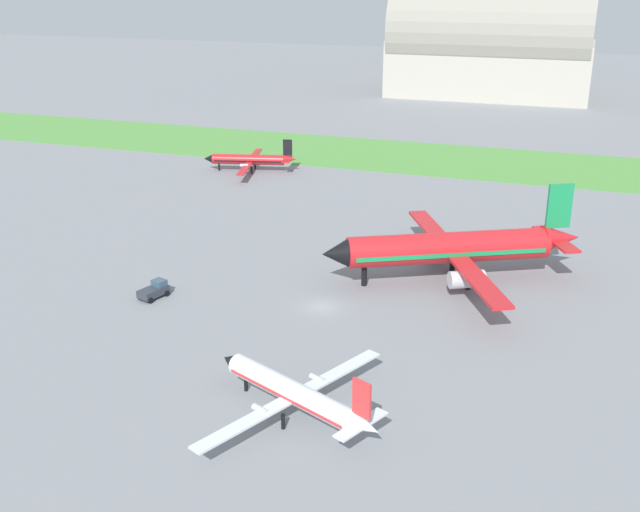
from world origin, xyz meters
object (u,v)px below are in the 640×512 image
Objects in this scene: airplane_midfield_jet at (453,248)px; airplane_taxiing_turboprop at (250,159)px; pushback_tug_near_gate at (154,290)px; airplane_foreground_turboprop at (294,393)px.

airplane_taxiing_turboprop is (-45.72, 41.23, -1.96)m from airplane_midfield_jet.
airplane_foreground_turboprop is at bearing -109.41° from pushback_tug_near_gate.
airplane_foreground_turboprop is (-7.39, -35.03, -1.87)m from airplane_midfield_jet.
airplane_foreground_turboprop is at bearing 102.55° from airplane_taxiing_turboprop.
airplane_foreground_turboprop reaches higher than pushback_tug_near_gate.
airplane_midfield_jet is at bearing 123.83° from airplane_taxiing_turboprop.
airplane_foreground_turboprop is 30.71m from pushback_tug_near_gate.
airplane_midfield_jet is 35.85m from airplane_foreground_turboprop.
airplane_midfield_jet is 7.70× the size of pushback_tug_near_gate.
airplane_foreground_turboprop is 85.35m from airplane_taxiing_turboprop.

